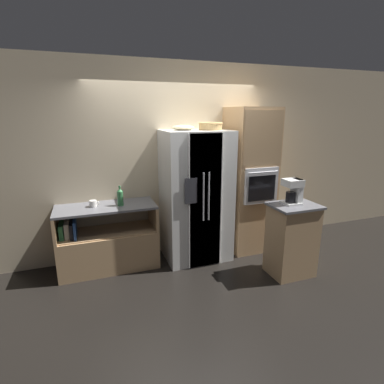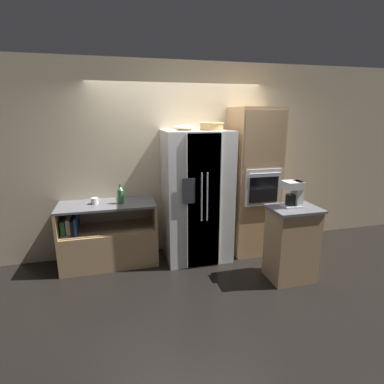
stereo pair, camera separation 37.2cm
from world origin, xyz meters
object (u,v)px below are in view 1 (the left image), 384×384
Objects in this scene: refrigerator at (196,196)px; bottle_tall at (120,197)px; wicker_basket at (211,126)px; mug at (93,204)px; fruit_bowl at (183,127)px; wall_oven at (249,181)px; coffee_maker at (294,190)px.

refrigerator is 6.90× the size of bottle_tall.
mug is at bearing 175.65° from wicker_basket.
fruit_bowl is at bearing -1.83° from mug.
wall_oven is at bearing 4.31° from wicker_basket.
bottle_tall is 2.07× the size of mug.
coffee_maker is (2.06, -0.89, 0.13)m from bottle_tall.
refrigerator is at bearing -2.22° from bottle_tall.
coffee_maker is at bearing -23.45° from bottle_tall.
coffee_maker is (1.00, -0.85, 0.21)m from refrigerator.
bottle_tall is (-0.89, -0.03, -0.88)m from fruit_bowl.
wall_oven reaches higher than coffee_maker.
wicker_basket reaches higher than fruit_bowl.
mug is 0.41× the size of coffee_maker.
wicker_basket is 1.40m from coffee_maker.
fruit_bowl is 1.14× the size of bottle_tall.
refrigerator is 14.29× the size of mug.
fruit_bowl reaches higher than bottle_tall.
refrigerator is 5.54× the size of wicker_basket.
refrigerator is 0.98m from fruit_bowl.
coffee_maker is at bearing -38.27° from fruit_bowl.
coffee_maker is at bearing -21.75° from mug.
wicker_basket is at bearing -4.35° from mug.
mug is (-0.34, 0.07, -0.08)m from bottle_tall.
wicker_basket is 1.89m from mug.
wall_oven is at bearing 97.92° from coffee_maker.
bottle_tall is at bearing 156.55° from coffee_maker.
coffee_maker reaches higher than bottle_tall.
wicker_basket is 1.55m from bottle_tall.
fruit_bowl is (-0.37, 0.08, -0.02)m from wicker_basket.
mug is (-2.28, 0.07, -0.15)m from wall_oven.
refrigerator is at bearing 139.62° from coffee_maker.
wicker_basket is at bearing 133.72° from coffee_maker.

